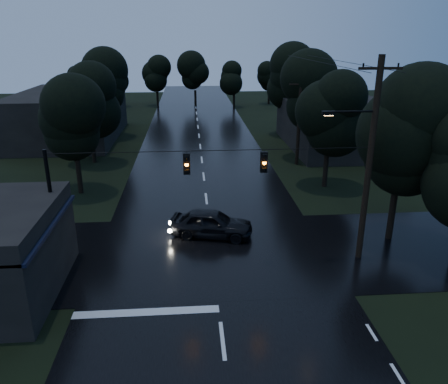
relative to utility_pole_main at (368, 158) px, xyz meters
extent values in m
cube|color=black|center=(-7.41, 19.00, -5.26)|extent=(12.00, 120.00, 0.02)
cube|color=black|center=(-7.41, 1.00, -5.26)|extent=(60.00, 9.00, 0.02)
cube|color=black|center=(-14.41, -2.00, -2.06)|extent=(0.30, 7.00, 0.15)
cylinder|color=black|center=(-14.61, -5.00, -3.76)|extent=(0.10, 0.10, 3.00)
cylinder|color=black|center=(-14.61, 1.00, -3.76)|extent=(0.10, 0.10, 3.00)
cube|color=#FFE266|center=(-14.46, -3.50, -2.76)|extent=(0.06, 1.60, 0.50)
cube|color=#FFE266|center=(-14.46, -0.80, -2.76)|extent=(0.06, 1.20, 0.50)
cube|color=black|center=(6.59, 23.00, -3.06)|extent=(10.00, 14.00, 4.40)
cube|color=black|center=(-21.41, 29.00, -2.76)|extent=(10.00, 16.00, 5.00)
cylinder|color=black|center=(0.09, 0.00, -0.26)|extent=(0.30, 0.30, 10.00)
cube|color=black|center=(0.09, 0.00, 4.14)|extent=(2.00, 0.12, 0.12)
cylinder|color=black|center=(-1.01, 0.00, 2.24)|extent=(2.20, 0.10, 0.10)
cube|color=black|center=(-2.11, 0.00, 2.19)|extent=(0.60, 0.25, 0.18)
cube|color=#FFB266|center=(-2.11, 0.00, 2.09)|extent=(0.45, 0.18, 0.03)
cylinder|color=black|center=(0.89, 17.00, -1.51)|extent=(0.30, 0.30, 7.50)
cube|color=black|center=(0.89, 17.00, 1.64)|extent=(2.00, 0.12, 0.12)
cylinder|color=black|center=(-14.91, 0.00, -2.26)|extent=(0.18, 0.18, 6.00)
cylinder|color=black|center=(-7.41, 0.00, 0.54)|extent=(15.00, 0.03, 0.03)
cube|color=black|center=(-8.61, 0.00, -0.06)|extent=(0.32, 0.25, 1.00)
sphere|color=orange|center=(-8.61, -0.15, -0.06)|extent=(0.18, 0.18, 0.18)
cube|color=black|center=(-5.01, 0.00, -0.06)|extent=(0.32, 0.25, 1.00)
sphere|color=orange|center=(-5.01, -0.15, -0.06)|extent=(0.18, 0.18, 0.18)
cylinder|color=black|center=(2.59, 2.00, -3.86)|extent=(0.36, 0.36, 2.80)
sphere|color=black|center=(2.59, 2.00, -0.46)|extent=(4.48, 4.48, 4.48)
sphere|color=black|center=(2.59, 2.00, 0.74)|extent=(4.48, 4.48, 4.48)
sphere|color=black|center=(2.59, 2.00, 1.94)|extent=(4.48, 4.48, 4.48)
cylinder|color=black|center=(-16.41, 11.00, -4.03)|extent=(0.36, 0.36, 2.45)
sphere|color=black|center=(-16.41, 11.00, -1.06)|extent=(3.92, 3.92, 3.92)
sphere|color=black|center=(-16.41, 11.00, -0.01)|extent=(3.92, 3.92, 3.92)
sphere|color=black|center=(-16.41, 11.00, 1.04)|extent=(3.92, 3.92, 3.92)
cylinder|color=black|center=(-17.01, 19.00, -3.95)|extent=(0.36, 0.36, 2.62)
sphere|color=black|center=(-17.01, 19.00, -0.76)|extent=(4.20, 4.20, 4.20)
sphere|color=black|center=(-17.01, 19.00, 0.37)|extent=(4.20, 4.20, 4.20)
sphere|color=black|center=(-17.01, 19.00, 1.49)|extent=(4.20, 4.20, 4.20)
cylinder|color=black|center=(-17.61, 29.00, -3.86)|extent=(0.36, 0.36, 2.80)
sphere|color=black|center=(-17.61, 29.00, -0.46)|extent=(4.48, 4.48, 4.48)
sphere|color=black|center=(-17.61, 29.00, 0.74)|extent=(4.48, 4.48, 4.48)
sphere|color=black|center=(-17.61, 29.00, 1.94)|extent=(4.48, 4.48, 4.48)
cylinder|color=black|center=(1.59, 11.00, -3.95)|extent=(0.36, 0.36, 2.62)
sphere|color=black|center=(1.59, 11.00, -0.76)|extent=(4.20, 4.20, 4.20)
sphere|color=black|center=(1.59, 11.00, 0.37)|extent=(4.20, 4.20, 4.20)
sphere|color=black|center=(1.59, 11.00, 1.49)|extent=(4.20, 4.20, 4.20)
cylinder|color=black|center=(2.19, 19.00, -3.86)|extent=(0.36, 0.36, 2.80)
sphere|color=black|center=(2.19, 19.00, -0.46)|extent=(4.48, 4.48, 4.48)
sphere|color=black|center=(2.19, 19.00, 0.74)|extent=(4.48, 4.48, 4.48)
sphere|color=black|center=(2.19, 19.00, 1.94)|extent=(4.48, 4.48, 4.48)
cylinder|color=black|center=(2.79, 29.00, -3.77)|extent=(0.36, 0.36, 2.97)
sphere|color=black|center=(2.79, 29.00, -0.16)|extent=(4.76, 4.76, 4.76)
sphere|color=black|center=(2.79, 29.00, 1.12)|extent=(4.76, 4.76, 4.76)
sphere|color=black|center=(2.79, 29.00, 2.39)|extent=(4.76, 4.76, 4.76)
imported|color=black|center=(-7.34, 3.06, -4.47)|extent=(4.91, 2.88, 1.57)
camera|label=1|loc=(-8.42, -19.43, 5.58)|focal=35.00mm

